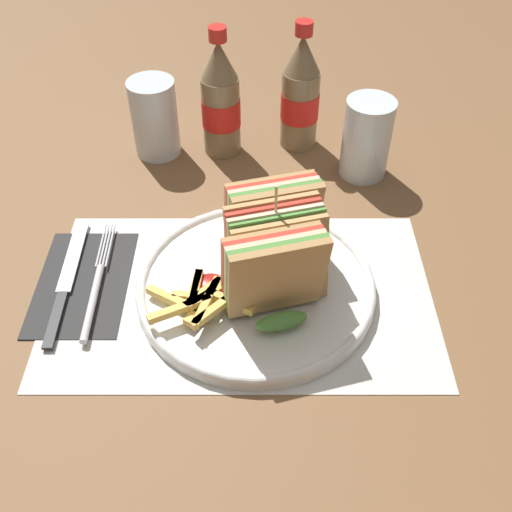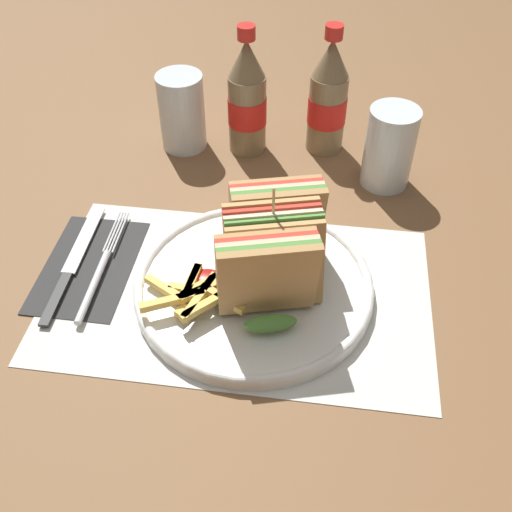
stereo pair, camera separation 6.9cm
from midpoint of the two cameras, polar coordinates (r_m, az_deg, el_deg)
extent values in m
plane|color=brown|center=(0.72, -4.21, -4.33)|extent=(4.00, 4.00, 0.00)
cube|color=silver|center=(0.72, -4.24, -3.80)|extent=(0.46, 0.28, 0.00)
cylinder|color=white|center=(0.72, -2.74, -3.11)|extent=(0.29, 0.29, 0.01)
torus|color=white|center=(0.72, -2.76, -2.73)|extent=(0.29, 0.29, 0.01)
cube|color=tan|center=(0.63, -1.02, -2.42)|extent=(0.11, 0.05, 0.11)
cube|color=#518E3D|center=(0.64, -1.20, -1.99)|extent=(0.11, 0.05, 0.11)
cube|color=beige|center=(0.65, -1.37, -1.57)|extent=(0.11, 0.05, 0.11)
cube|color=red|center=(0.65, -1.55, -1.16)|extent=(0.11, 0.05, 0.11)
cube|color=tan|center=(0.66, -1.72, -0.75)|extent=(0.11, 0.05, 0.11)
ellipsoid|color=#518E3D|center=(0.66, -0.54, -6.36)|extent=(0.06, 0.03, 0.02)
cube|color=tan|center=(0.66, -0.56, -0.98)|extent=(0.11, 0.05, 0.11)
cube|color=#518E3D|center=(0.66, -0.74, -0.41)|extent=(0.11, 0.05, 0.11)
cube|color=beige|center=(0.67, -0.92, 0.16)|extent=(0.11, 0.05, 0.11)
cube|color=red|center=(0.67, -1.10, 0.71)|extent=(0.11, 0.05, 0.11)
cube|color=tan|center=(0.68, -1.27, 1.26)|extent=(0.11, 0.05, 0.11)
ellipsoid|color=#518E3D|center=(0.69, -0.51, -3.42)|extent=(0.06, 0.03, 0.02)
cube|color=tan|center=(0.70, -0.92, 3.02)|extent=(0.11, 0.05, 0.11)
cube|color=#518E3D|center=(0.71, -1.08, 3.35)|extent=(0.11, 0.05, 0.11)
cube|color=beige|center=(0.71, -1.24, 3.68)|extent=(0.11, 0.05, 0.11)
cube|color=red|center=(0.72, -1.40, 4.01)|extent=(0.11, 0.05, 0.11)
cube|color=tan|center=(0.73, -1.56, 4.33)|extent=(0.11, 0.05, 0.11)
ellipsoid|color=#518E3D|center=(0.72, -0.49, -0.73)|extent=(0.06, 0.03, 0.02)
cylinder|color=tan|center=(0.66, -1.13, 1.74)|extent=(0.00, 0.00, 0.14)
cube|color=#E0B756|center=(0.69, -8.31, -4.01)|extent=(0.06, 0.01, 0.01)
cube|color=#E0B756|center=(0.69, -7.99, -4.76)|extent=(0.04, 0.06, 0.01)
cube|color=#E0B756|center=(0.70, -10.61, -4.34)|extent=(0.07, 0.04, 0.01)
cube|color=#E0B756|center=(0.69, -7.88, -3.65)|extent=(0.05, 0.05, 0.01)
cube|color=#E0B756|center=(0.68, -7.67, -3.99)|extent=(0.04, 0.04, 0.01)
cube|color=#E0B756|center=(0.69, -8.55, -3.14)|extent=(0.01, 0.05, 0.01)
cube|color=#E0B756|center=(0.68, -7.59, -4.48)|extent=(0.03, 0.07, 0.01)
cube|color=#E0B756|center=(0.69, -8.68, -3.18)|extent=(0.02, 0.05, 0.01)
cube|color=#E0B756|center=(0.67, -10.19, -5.12)|extent=(0.07, 0.04, 0.01)
cube|color=#E0B756|center=(0.67, -5.43, -4.48)|extent=(0.06, 0.04, 0.01)
cube|color=#E0B756|center=(0.67, -7.23, -5.44)|extent=(0.05, 0.05, 0.01)
ellipsoid|color=maroon|center=(0.70, -7.17, -2.65)|extent=(0.04, 0.03, 0.01)
cube|color=#2D2D2D|center=(0.77, -18.60, -2.47)|extent=(0.11, 0.18, 0.00)
cylinder|color=silver|center=(0.74, -17.91, -4.35)|extent=(0.01, 0.12, 0.01)
cylinder|color=silver|center=(0.81, -16.93, 0.87)|extent=(0.00, 0.08, 0.00)
cylinder|color=silver|center=(0.80, -16.65, 0.87)|extent=(0.00, 0.08, 0.00)
cylinder|color=silver|center=(0.80, -16.38, 0.88)|extent=(0.00, 0.08, 0.00)
cylinder|color=silver|center=(0.80, -16.10, 0.88)|extent=(0.00, 0.08, 0.00)
cube|color=black|center=(0.74, -21.14, -5.78)|extent=(0.01, 0.08, 0.00)
cube|color=silver|center=(0.81, -19.36, -0.09)|extent=(0.02, 0.13, 0.00)
cylinder|color=#7A6647|center=(0.93, -5.48, 13.12)|extent=(0.06, 0.06, 0.12)
cylinder|color=red|center=(0.92, -5.51, 13.45)|extent=(0.06, 0.06, 0.04)
cone|color=#7A6647|center=(0.89, -5.88, 18.03)|extent=(0.05, 0.05, 0.06)
cylinder|color=red|center=(0.87, -6.07, 20.24)|extent=(0.03, 0.03, 0.02)
cylinder|color=#7A6647|center=(0.94, 2.05, 13.75)|extent=(0.06, 0.06, 0.12)
cylinder|color=red|center=(0.94, 2.06, 14.07)|extent=(0.06, 0.06, 0.04)
cone|color=#7A6647|center=(0.90, 2.20, 18.62)|extent=(0.05, 0.05, 0.06)
cylinder|color=red|center=(0.88, 2.27, 20.81)|extent=(0.03, 0.03, 0.02)
cylinder|color=silver|center=(0.88, 8.30, 10.95)|extent=(0.07, 0.07, 0.12)
cylinder|color=black|center=(0.90, 8.05, 8.91)|extent=(0.06, 0.06, 0.04)
cylinder|color=silver|center=(0.94, -11.74, 12.68)|extent=(0.07, 0.07, 0.12)
cylinder|color=black|center=(0.96, -11.41, 10.73)|extent=(0.06, 0.06, 0.04)
camera|label=1|loc=(0.03, -92.78, -2.70)|focal=42.00mm
camera|label=2|loc=(0.03, 87.22, 2.70)|focal=42.00mm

